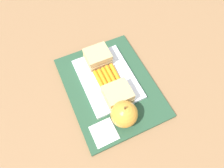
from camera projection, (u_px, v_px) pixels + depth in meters
ground_plane at (110, 87)px, 0.67m from camera, size 2.40×2.40×0.00m
lunchbag_mat at (110, 86)px, 0.67m from camera, size 0.36×0.28×0.01m
food_tray at (107, 79)px, 0.67m from camera, size 0.23×0.17×0.01m
sandwich_half_left at (98, 57)px, 0.68m from camera, size 0.07×0.08×0.04m
sandwich_half_right at (118, 94)px, 0.61m from camera, size 0.07×0.08×0.04m
carrot_sticks_bundle at (107, 77)px, 0.66m from camera, size 0.08×0.07×0.02m
apple at (124, 114)px, 0.57m from camera, size 0.08×0.08×0.09m
paper_napkin at (104, 133)px, 0.59m from camera, size 0.07×0.07×0.00m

